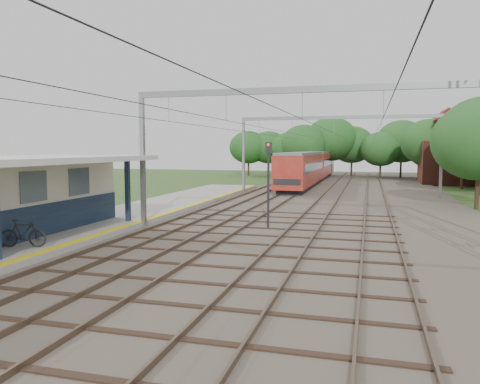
% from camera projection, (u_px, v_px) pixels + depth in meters
% --- Properties ---
extents(ground, '(160.00, 160.00, 0.00)m').
position_uv_depth(ground, '(13.00, 373.00, 8.64)').
color(ground, '#2D4C1E').
rests_on(ground, ground).
extents(ballast_bed, '(18.00, 90.00, 0.10)m').
position_uv_depth(ballast_bed, '(338.00, 201.00, 36.36)').
color(ballast_bed, '#473D33').
rests_on(ballast_bed, ground).
extents(platform, '(5.00, 52.00, 0.35)m').
position_uv_depth(platform, '(91.00, 226.00, 24.06)').
color(platform, gray).
rests_on(platform, ground).
extents(yellow_stripe, '(0.45, 52.00, 0.01)m').
position_uv_depth(yellow_stripe, '(130.00, 224.00, 23.44)').
color(yellow_stripe, yellow).
rests_on(yellow_stripe, platform).
extents(rail_tracks, '(11.80, 88.00, 0.15)m').
position_uv_depth(rail_tracks, '(306.00, 199.00, 37.01)').
color(rail_tracks, brown).
rests_on(rail_tracks, ballast_bed).
extents(catenary_system, '(17.22, 88.00, 7.00)m').
position_uv_depth(catenary_system, '(326.00, 128.00, 31.49)').
color(catenary_system, gray).
rests_on(catenary_system, ground).
extents(tree_band, '(31.72, 30.88, 8.82)m').
position_uv_depth(tree_band, '(351.00, 143.00, 61.98)').
color(tree_band, '#382619').
rests_on(tree_band, ground).
extents(house_far, '(8.00, 6.12, 8.66)m').
position_uv_depth(house_far, '(457.00, 157.00, 53.98)').
color(house_far, brown).
rests_on(house_far, ground).
extents(bicycle, '(1.87, 0.93, 1.08)m').
position_uv_depth(bicycle, '(23.00, 233.00, 17.92)').
color(bicycle, black).
rests_on(bicycle, platform).
extents(train, '(2.79, 34.77, 3.68)m').
position_uv_depth(train, '(312.00, 166.00, 56.51)').
color(train, black).
rests_on(train, ballast_bed).
extents(signal_post, '(0.35, 0.31, 4.45)m').
position_uv_depth(signal_post, '(268.00, 175.00, 23.60)').
color(signal_post, black).
rests_on(signal_post, ground).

